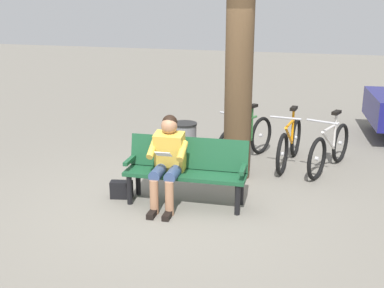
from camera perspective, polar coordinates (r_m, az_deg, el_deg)
name	(u,v)px	position (r m, az deg, el deg)	size (l,w,h in m)	color
ground_plane	(173,206)	(6.47, -2.27, -7.25)	(40.00, 40.00, 0.00)	slate
bench	(187,166)	(6.41, -0.63, -2.62)	(1.63, 0.58, 0.87)	#194C2D
person_reading	(168,157)	(6.26, -2.86, -1.58)	(0.51, 0.78, 1.20)	gold
handbag	(122,190)	(6.74, -8.28, -5.33)	(0.30, 0.14, 0.24)	black
tree_trunk	(239,61)	(7.12, 5.58, 9.67)	(0.41, 0.41, 3.53)	#4C3823
litter_bin	(184,147)	(7.62, -0.89, -0.36)	(0.40, 0.40, 0.78)	slate
bicycle_green	(329,149)	(7.95, 15.86, -0.53)	(0.66, 1.61, 0.94)	black
bicycle_orange	(289,144)	(8.08, 11.39, 0.06)	(0.48, 1.68, 0.94)	black
bicycle_black	(246,140)	(8.16, 6.32, 0.45)	(0.71, 1.59, 0.94)	black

